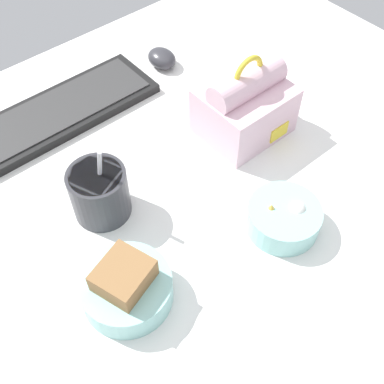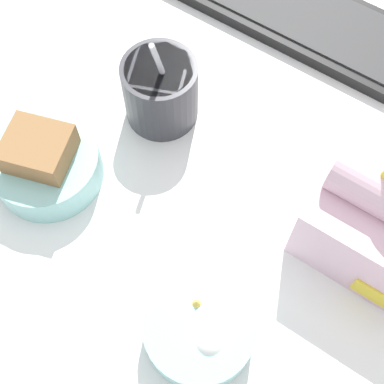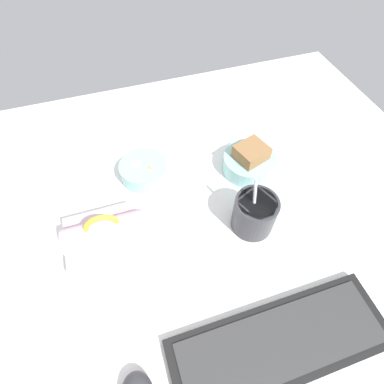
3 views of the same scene
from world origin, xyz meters
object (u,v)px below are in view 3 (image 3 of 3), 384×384
Objects in this scene: keyboard at (280,343)px; lunch_bag at (111,245)px; bento_bowl_snacks at (144,170)px; bento_bowl_sandwich at (249,162)px; soup_cup at (254,213)px.

keyboard is 2.40× the size of lunch_bag.
lunch_bag is 1.41× the size of bento_bowl_snacks.
lunch_bag is at bearing -45.78° from keyboard.
lunch_bag is at bearing 62.19° from bento_bowl_snacks.
bento_bowl_sandwich is at bearing 167.26° from bento_bowl_snacks.
soup_cup is at bearing 68.61° from bento_bowl_sandwich.
bento_bowl_snacks is at bearing -12.74° from bento_bowl_sandwich.
bento_bowl_sandwich is at bearing -111.39° from soup_cup.
keyboard is 2.67× the size of soup_cup.
soup_cup is at bearing -103.01° from keyboard.
bento_bowl_sandwich is (-6.32, -16.13, -1.77)cm from soup_cup.
bento_bowl_sandwich is (-12.20, -41.58, 2.11)cm from keyboard.
bento_bowl_sandwich reaches higher than bento_bowl_snacks.
keyboard is at bearing 134.22° from lunch_bag.
keyboard is 43.38cm from bento_bowl_sandwich.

